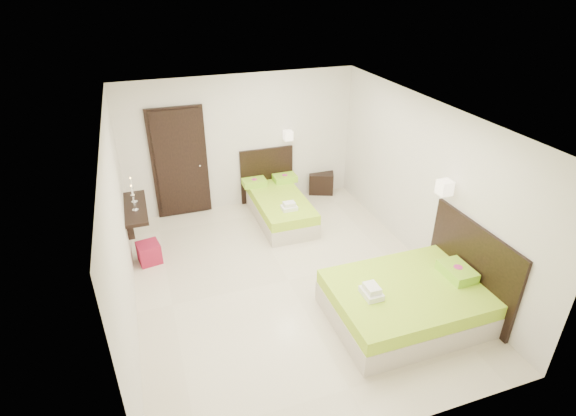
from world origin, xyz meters
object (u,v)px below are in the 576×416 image
object	(u,v)px
bed_double	(411,299)
nightstand	(321,182)
bed_single	(279,205)
ottoman	(149,253)

from	to	relation	value
bed_double	nightstand	size ratio (longest dim) A/B	3.99
bed_single	nightstand	size ratio (longest dim) A/B	3.57
bed_single	nightstand	distance (m)	1.45
bed_single	nightstand	xyz separation A→B (m)	(1.20, 0.80, -0.05)
bed_single	nightstand	bearing A→B (deg)	33.73
bed_single	ottoman	xyz separation A→B (m)	(-2.46, -0.71, -0.11)
ottoman	nightstand	bearing A→B (deg)	22.49
bed_single	bed_double	bearing A→B (deg)	-75.74
bed_single	ottoman	bearing A→B (deg)	-163.83
bed_single	ottoman	size ratio (longest dim) A/B	5.30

